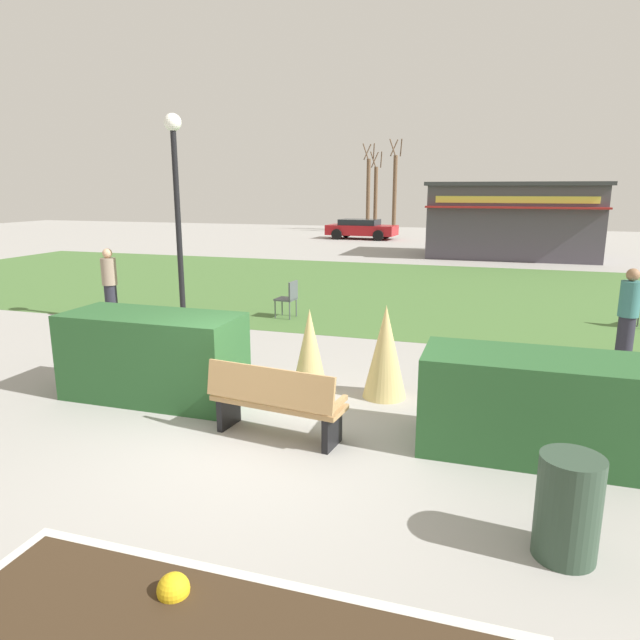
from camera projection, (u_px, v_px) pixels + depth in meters
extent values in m
plane|color=#999691|center=(250.00, 439.00, 6.98)|extent=(80.00, 80.00, 0.00)
cube|color=#446B33|center=(400.00, 290.00, 17.30)|extent=(36.00, 12.00, 0.01)
sphere|color=gold|center=(173.00, 589.00, 4.08)|extent=(0.24, 0.24, 0.24)
cube|color=tan|center=(278.00, 402.00, 6.96)|extent=(1.75, 0.69, 0.06)
cube|color=tan|center=(269.00, 386.00, 6.71)|extent=(1.70, 0.34, 0.44)
cube|color=black|center=(229.00, 410.00, 7.31)|extent=(0.14, 0.45, 0.45)
cube|color=black|center=(332.00, 429.00, 6.72)|extent=(0.14, 0.45, 0.45)
cube|color=tan|center=(223.00, 384.00, 7.27)|extent=(0.12, 0.44, 0.06)
cube|color=tan|center=(339.00, 403.00, 6.61)|extent=(0.12, 0.44, 0.06)
cube|color=#28562B|center=(153.00, 356.00, 8.25)|extent=(2.60, 1.10, 1.26)
cube|color=#28562B|center=(531.00, 405.00, 6.51)|extent=(2.46, 1.10, 1.17)
cone|color=tan|center=(385.00, 352.00, 8.25)|extent=(0.64, 0.64, 1.39)
cone|color=tan|center=(310.00, 353.00, 8.32)|extent=(0.57, 0.57, 1.32)
cylinder|color=black|center=(184.00, 324.00, 12.51)|extent=(0.22, 0.22, 0.20)
cylinder|color=black|center=(179.00, 233.00, 12.06)|extent=(0.12, 0.12, 4.18)
sphere|color=white|center=(173.00, 122.00, 11.55)|extent=(0.36, 0.36, 0.36)
cylinder|color=#2D4233|center=(568.00, 507.00, 4.66)|extent=(0.52, 0.52, 0.90)
cube|color=#47424C|center=(512.00, 222.00, 25.30)|extent=(7.14, 3.96, 3.14)
cube|color=#333338|center=(515.00, 184.00, 24.93)|extent=(7.44, 4.26, 0.16)
cube|color=maroon|center=(514.00, 208.00, 23.14)|extent=(7.24, 0.36, 0.08)
cube|color=#D8CC4C|center=(515.00, 200.00, 23.22)|extent=(6.43, 0.04, 0.28)
cylinder|color=#4C5156|center=(638.00, 317.00, 12.59)|extent=(0.03, 0.03, 0.45)
cube|color=#4C5156|center=(286.00, 299.00, 13.46)|extent=(0.47, 0.47, 0.04)
cube|color=#4C5156|center=(293.00, 291.00, 13.34)|extent=(0.08, 0.44, 0.44)
cylinder|color=#4C5156|center=(282.00, 306.00, 13.76)|extent=(0.03, 0.03, 0.45)
cylinder|color=#4C5156|center=(275.00, 309.00, 13.41)|extent=(0.03, 0.03, 0.45)
cylinder|color=#4C5156|center=(296.00, 307.00, 13.62)|extent=(0.03, 0.03, 0.45)
cylinder|color=#4C5156|center=(290.00, 310.00, 13.27)|extent=(0.03, 0.03, 0.45)
cylinder|color=#23232D|center=(111.00, 303.00, 13.15)|extent=(0.28, 0.28, 0.85)
cylinder|color=gray|center=(109.00, 272.00, 12.98)|extent=(0.34, 0.34, 0.62)
sphere|color=tan|center=(107.00, 253.00, 12.89)|extent=(0.22, 0.22, 0.22)
cylinder|color=#23232D|center=(625.00, 340.00, 9.92)|extent=(0.28, 0.28, 0.85)
cylinder|color=#336B66|center=(630.00, 299.00, 9.75)|extent=(0.34, 0.34, 0.62)
sphere|color=#8C6647|center=(633.00, 275.00, 9.66)|extent=(0.22, 0.22, 0.22)
cube|color=maroon|center=(362.00, 230.00, 34.66)|extent=(4.30, 2.06, 0.60)
cube|color=black|center=(360.00, 223.00, 34.62)|extent=(2.41, 1.73, 0.44)
cylinder|color=black|center=(386.00, 233.00, 35.09)|extent=(0.65, 0.26, 0.64)
cylinder|color=black|center=(378.00, 235.00, 33.42)|extent=(0.65, 0.26, 0.64)
cylinder|color=black|center=(346.00, 232.00, 36.00)|extent=(0.65, 0.26, 0.64)
cylinder|color=black|center=(337.00, 234.00, 34.33)|extent=(0.65, 0.26, 0.64)
cylinder|color=brown|center=(368.00, 195.00, 41.04)|extent=(0.28, 0.28, 5.10)
cylinder|color=brown|center=(374.00, 152.00, 40.34)|extent=(0.25, 0.58, 1.12)
cylinder|color=brown|center=(367.00, 152.00, 40.68)|extent=(0.54, 0.36, 1.12)
cylinder|color=brown|center=(366.00, 151.00, 40.11)|extent=(0.54, 0.35, 1.12)
cylinder|color=brown|center=(395.00, 195.00, 38.89)|extent=(0.28, 0.28, 5.23)
cylinder|color=brown|center=(401.00, 148.00, 38.18)|extent=(0.25, 0.58, 1.12)
cylinder|color=brown|center=(394.00, 148.00, 38.52)|extent=(0.54, 0.36, 1.12)
cylinder|color=brown|center=(393.00, 147.00, 37.95)|extent=(0.54, 0.35, 1.12)
cylinder|color=brown|center=(376.00, 199.00, 41.51)|extent=(0.28, 0.28, 4.57)
cylinder|color=brown|center=(381.00, 160.00, 40.88)|extent=(0.25, 0.58, 1.12)
cylinder|color=brown|center=(375.00, 160.00, 41.21)|extent=(0.54, 0.36, 1.12)
cylinder|color=brown|center=(373.00, 159.00, 40.65)|extent=(0.54, 0.35, 1.12)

